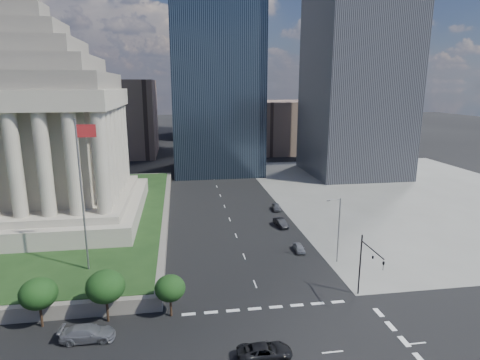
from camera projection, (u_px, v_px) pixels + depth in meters
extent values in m
plane|color=black|center=(209.00, 167.00, 130.58)|extent=(500.00, 500.00, 0.00)
cube|color=slate|center=(408.00, 193.00, 98.84)|extent=(68.00, 90.00, 0.03)
cylinder|color=slate|center=(82.00, 197.00, 51.49)|extent=(0.24, 0.24, 20.00)
cube|color=maroon|center=(86.00, 131.00, 49.72)|extent=(2.40, 0.05, 1.60)
cube|color=black|center=(215.00, 72.00, 119.20)|extent=(26.00, 26.00, 60.00)
cube|color=brown|center=(282.00, 126.00, 161.86)|extent=(20.00, 30.00, 20.00)
cube|color=brown|center=(123.00, 118.00, 151.84)|extent=(24.00, 30.00, 28.00)
cylinder|color=black|center=(360.00, 265.00, 50.19)|extent=(0.18, 0.18, 8.00)
cylinder|color=black|center=(372.00, 250.00, 46.81)|extent=(0.14, 5.50, 0.14)
cube|color=black|center=(383.00, 266.00, 44.34)|extent=(0.30, 0.30, 1.10)
cylinder|color=slate|center=(339.00, 230.00, 59.25)|extent=(0.16, 0.16, 10.00)
cylinder|color=slate|center=(335.00, 200.00, 58.02)|extent=(1.80, 0.12, 0.12)
cube|color=slate|center=(329.00, 200.00, 57.91)|extent=(0.50, 0.22, 0.14)
imported|color=black|center=(265.00, 352.00, 38.80)|extent=(5.44, 2.57, 1.50)
imported|color=slate|center=(88.00, 333.00, 41.60)|extent=(2.47, 5.65, 1.62)
imported|color=gray|center=(299.00, 248.00, 64.03)|extent=(1.62, 3.65, 1.22)
imported|color=black|center=(281.00, 223.00, 75.38)|extent=(4.56, 2.25, 1.44)
imported|color=#53555B|center=(276.00, 207.00, 85.38)|extent=(2.00, 4.16, 1.37)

